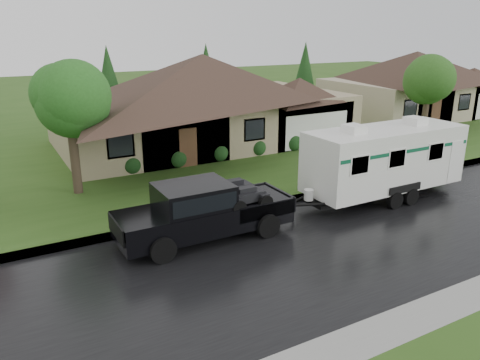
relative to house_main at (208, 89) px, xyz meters
name	(u,v)px	position (x,y,z in m)	size (l,w,h in m)	color
ground	(308,222)	(-2.29, -13.84, -3.59)	(140.00, 140.00, 0.00)	#2F531A
road	(341,241)	(-2.29, -15.84, -3.59)	(140.00, 8.00, 0.01)	black
curb	(276,202)	(-2.29, -11.59, -3.52)	(140.00, 0.50, 0.15)	gray
lawn	(170,143)	(-2.29, 1.16, -3.52)	(140.00, 26.00, 0.15)	#2F531A
house_main	(208,89)	(0.00, 0.00, 0.00)	(19.44, 10.80, 6.90)	tan
house_neighbor	(419,77)	(19.97, 0.50, -0.27)	(15.12, 9.72, 6.45)	tan
tree_left_green	(68,102)	(-9.60, -6.31, 0.68)	(3.59, 3.59, 5.94)	#382B1E
tree_right_green	(429,80)	(13.01, -6.29, 0.49)	(3.43, 3.43, 5.67)	#382B1E
shrub_row	(238,149)	(-0.29, -4.54, -2.94)	(13.60, 1.00, 1.00)	#143814
pickup_truck	(202,209)	(-6.57, -13.22, -2.46)	(6.35, 2.41, 2.12)	black
travel_trailer	(384,158)	(2.24, -13.22, -1.73)	(7.83, 2.75, 3.51)	white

